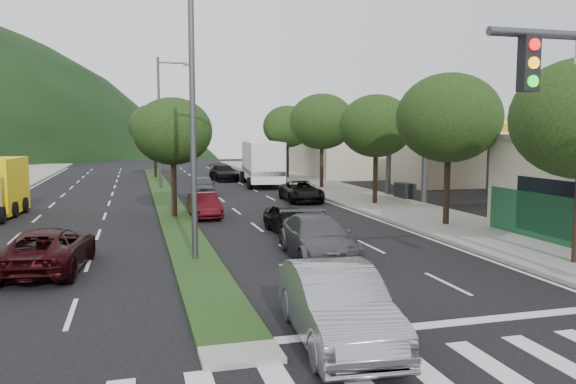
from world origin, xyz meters
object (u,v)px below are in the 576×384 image
object	(u,v)px
car_queue_d	(301,191)
motorhome	(262,162)
streetlight_near	(199,96)
car_queue_c	(204,205)
tree_med_near	(173,131)
car_queue_a	(289,219)
suv_maroon	(47,249)
car_queue_b	(318,238)
tree_r_d	(322,122)
streetlight_mid	(162,116)
car_queue_e	(203,186)
tree_r_c	(376,126)
car_queue_f	(224,173)
sedan_silver	(336,305)
tree_r_e	(287,127)
tree_med_far	(154,126)
tree_r_b	(449,118)

from	to	relation	value
car_queue_d	motorhome	size ratio (longest dim) A/B	0.49
streetlight_near	car_queue_c	world-z (taller)	streetlight_near
tree_med_near	car_queue_a	bearing A→B (deg)	-51.07
motorhome	car_queue_d	bearing A→B (deg)	-83.84
suv_maroon	motorhome	size ratio (longest dim) A/B	0.52
suv_maroon	car_queue_d	xyz separation A→B (m)	(12.91, 14.97, -0.05)
car_queue_b	car_queue_d	xyz separation A→B (m)	(4.07, 15.57, -0.09)
tree_med_near	tree_r_d	bearing A→B (deg)	45.00
suv_maroon	car_queue_d	bearing A→B (deg)	-124.62
suv_maroon	streetlight_mid	bearing A→B (deg)	-94.84
streetlight_near	car_queue_e	xyz separation A→B (m)	(2.43, 19.95, -4.90)
tree_r_c	motorhome	bearing A→B (deg)	104.24
car_queue_f	sedan_silver	bearing A→B (deg)	-99.74
suv_maroon	motorhome	distance (m)	29.57
tree_r_e	car_queue_c	size ratio (longest dim) A/B	1.77
tree_r_c	tree_med_far	size ratio (longest dim) A/B	0.93
car_queue_a	car_queue_c	distance (m)	6.35
car_queue_e	streetlight_near	bearing A→B (deg)	-90.39
tree_r_c	car_queue_b	xyz separation A→B (m)	(-7.81, -12.63, -4.01)
streetlight_mid	sedan_silver	bearing A→B (deg)	-86.74
tree_r_b	streetlight_near	xyz separation A→B (m)	(-11.79, -4.00, 0.55)
suv_maroon	car_queue_a	distance (m)	10.20
car_queue_c	car_queue_d	world-z (taller)	car_queue_d
tree_r_c	suv_maroon	size ratio (longest dim) A/B	1.29
tree_r_c	streetlight_near	world-z (taller)	streetlight_near
car_queue_c	car_queue_f	world-z (taller)	car_queue_f
streetlight_near	tree_r_d	bearing A→B (deg)	61.80
car_queue_e	car_queue_f	world-z (taller)	car_queue_f
tree_r_e	tree_med_near	size ratio (longest dim) A/B	1.11
tree_r_d	tree_med_near	xyz separation A→B (m)	(-12.00, -12.00, -0.75)
suv_maroon	car_queue_f	xyz separation A→B (m)	(10.55, 31.62, 0.01)
tree_r_c	sedan_silver	world-z (taller)	tree_r_c
tree_r_e	car_queue_b	distance (m)	33.80
tree_r_c	car_queue_d	bearing A→B (deg)	141.81
car_queue_c	streetlight_near	bearing A→B (deg)	-100.82
tree_r_e	car_queue_a	bearing A→B (deg)	-105.10
streetlight_near	car_queue_a	bearing A→B (deg)	45.21
tree_r_b	sedan_silver	world-z (taller)	tree_r_b
suv_maroon	car_queue_f	distance (m)	33.34
car_queue_c	streetlight_mid	bearing A→B (deg)	91.51
tree_r_d	motorhome	distance (m)	6.68
car_queue_c	car_queue_e	world-z (taller)	car_queue_e
sedan_silver	suv_maroon	distance (m)	10.58
tree_r_e	sedan_silver	world-z (taller)	tree_r_e
tree_r_d	tree_r_e	world-z (taller)	tree_r_d
tree_r_d	car_queue_f	bearing A→B (deg)	122.44
tree_med_near	car_queue_e	bearing A→B (deg)	75.17
tree_r_d	tree_med_near	world-z (taller)	tree_r_d
streetlight_mid	car_queue_e	xyz separation A→B (m)	(2.43, -5.05, -4.90)
car_queue_d	car_queue_f	distance (m)	16.82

